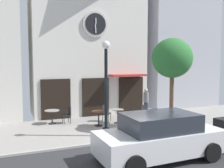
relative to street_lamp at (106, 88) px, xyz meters
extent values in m
cube|color=gray|center=(1.04, 1.60, -2.15)|extent=(26.28, 5.29, 0.05)
cube|color=#A8A5A0|center=(1.04, -1.03, -2.08)|extent=(26.28, 0.12, 0.08)
cube|color=silver|center=(0.94, 5.72, 2.01)|extent=(7.15, 2.95, 8.27)
cylinder|color=beige|center=(0.94, 4.19, 3.37)|extent=(1.53, 0.10, 1.53)
cylinder|color=black|center=(0.94, 4.13, 3.37)|extent=(1.25, 0.04, 1.25)
cube|color=beige|center=(0.94, 4.09, 3.55)|extent=(0.06, 0.03, 0.34)
cube|color=beige|center=(0.92, 4.09, 3.11)|extent=(0.10, 0.03, 0.54)
cube|color=black|center=(-1.44, 4.21, -0.97)|extent=(1.67, 0.10, 2.30)
cube|color=black|center=(0.94, 4.21, -0.97)|extent=(1.67, 0.10, 2.30)
cube|color=black|center=(3.32, 4.21, -0.97)|extent=(1.67, 0.10, 2.30)
cube|color=#B23333|center=(2.94, 3.90, 0.33)|extent=(2.29, 0.90, 0.12)
cube|color=#B2B2BC|center=(8.05, 6.49, 4.65)|extent=(5.44, 4.49, 13.54)
cylinder|color=black|center=(0.00, 0.00, -1.94)|extent=(0.32, 0.32, 0.36)
cylinder|color=black|center=(0.00, 0.00, -0.21)|extent=(0.14, 0.14, 3.82)
sphere|color=white|center=(0.00, 0.00, 1.88)|extent=(0.36, 0.36, 0.36)
cylinder|color=brown|center=(3.36, -0.10, -0.75)|extent=(0.20, 0.20, 2.75)
ellipsoid|color=#2D7033|center=(3.36, -0.10, 1.33)|extent=(2.00, 1.80, 1.90)
cylinder|color=black|center=(-1.85, 3.15, -1.77)|extent=(0.07, 0.07, 0.71)
cylinder|color=black|center=(-1.85, 3.15, -2.11)|extent=(0.40, 0.40, 0.03)
cylinder|color=gray|center=(-1.85, 3.15, -1.41)|extent=(0.78, 0.78, 0.03)
cylinder|color=black|center=(0.28, 1.78, -1.74)|extent=(0.07, 0.07, 0.76)
cylinder|color=black|center=(0.28, 1.78, -2.11)|extent=(0.40, 0.40, 0.03)
cylinder|color=brown|center=(0.28, 1.78, -1.37)|extent=(0.71, 0.71, 0.03)
cylinder|color=black|center=(1.41, 1.94, -1.75)|extent=(0.07, 0.07, 0.74)
cylinder|color=black|center=(1.41, 1.94, -2.11)|extent=(0.40, 0.40, 0.03)
cylinder|color=gray|center=(1.41, 1.94, -1.39)|extent=(0.63, 0.63, 0.03)
cylinder|color=black|center=(3.38, 1.11, -1.76)|extent=(0.07, 0.07, 0.72)
cylinder|color=black|center=(3.38, 1.11, -2.11)|extent=(0.40, 0.40, 0.03)
cylinder|color=black|center=(3.38, 1.11, -1.40)|extent=(0.79, 0.79, 0.03)
cube|color=black|center=(1.02, 2.57, -1.67)|extent=(0.57, 0.57, 0.04)
cube|color=black|center=(0.90, 2.70, -1.45)|extent=(0.29, 0.30, 0.45)
cylinder|color=black|center=(1.03, 2.33, -1.90)|extent=(0.03, 0.03, 0.45)
cylinder|color=black|center=(1.26, 2.58, -1.90)|extent=(0.03, 0.03, 0.45)
cylinder|color=black|center=(0.78, 2.57, -1.90)|extent=(0.03, 0.03, 0.45)
cylinder|color=black|center=(1.02, 2.81, -1.90)|extent=(0.03, 0.03, 0.45)
cube|color=black|center=(-1.12, 2.97, -1.67)|extent=(0.42, 0.42, 0.04)
cube|color=black|center=(-0.94, 2.98, -1.45)|extent=(0.06, 0.38, 0.45)
cylinder|color=black|center=(-1.30, 3.13, -1.90)|extent=(0.03, 0.03, 0.45)
cylinder|color=black|center=(-1.28, 2.79, -1.90)|extent=(0.03, 0.03, 0.45)
cylinder|color=black|center=(-0.96, 3.15, -1.90)|extent=(0.03, 0.03, 0.45)
cylinder|color=black|center=(-0.95, 2.81, -1.90)|extent=(0.03, 0.03, 0.45)
cube|color=black|center=(3.02, 1.76, -1.67)|extent=(0.53, 0.53, 0.04)
cube|color=black|center=(2.95, 1.92, -1.45)|extent=(0.36, 0.19, 0.45)
cylinder|color=black|center=(2.93, 1.53, -1.90)|extent=(0.03, 0.03, 0.45)
cylinder|color=black|center=(3.24, 1.67, -1.90)|extent=(0.03, 0.03, 0.45)
cylinder|color=black|center=(2.79, 1.85, -1.90)|extent=(0.03, 0.03, 0.45)
cylinder|color=black|center=(3.11, 1.98, -1.90)|extent=(0.03, 0.03, 0.45)
cube|color=black|center=(1.71, 1.23, -1.67)|extent=(0.56, 0.56, 0.04)
cube|color=black|center=(1.82, 1.08, -1.45)|extent=(0.33, 0.25, 0.45)
cylinder|color=black|center=(1.75, 1.47, -1.90)|extent=(0.03, 0.03, 0.45)
cylinder|color=black|center=(1.47, 1.27, -1.90)|extent=(0.03, 0.03, 0.45)
cylinder|color=black|center=(1.95, 1.19, -1.90)|extent=(0.03, 0.03, 0.45)
cylinder|color=black|center=(1.67, 0.99, -1.90)|extent=(0.03, 0.03, 0.45)
cube|color=black|center=(3.83, 0.49, -1.67)|extent=(0.56, 0.56, 0.04)
cube|color=black|center=(3.94, 0.35, -1.45)|extent=(0.33, 0.26, 0.45)
cylinder|color=black|center=(3.86, 0.73, -1.90)|extent=(0.03, 0.03, 0.45)
cylinder|color=black|center=(3.59, 0.53, -1.90)|extent=(0.03, 0.03, 0.45)
cylinder|color=black|center=(4.07, 0.46, -1.90)|extent=(0.03, 0.03, 0.45)
cylinder|color=black|center=(3.80, 0.26, -1.90)|extent=(0.03, 0.03, 0.45)
cylinder|color=#2D2D38|center=(3.71, 2.95, -1.70)|extent=(0.27, 0.27, 0.85)
cylinder|color=slate|center=(3.71, 2.95, -0.97)|extent=(0.33, 0.33, 0.60)
sphere|color=tan|center=(3.71, 2.95, -0.56)|extent=(0.22, 0.22, 0.22)
cube|color=white|center=(0.70, -3.21, -1.53)|extent=(4.32, 1.86, 0.75)
cube|color=#262B33|center=(0.70, -3.21, -0.87)|extent=(2.43, 1.62, 0.60)
cylinder|color=black|center=(2.13, -4.09, -1.80)|extent=(0.64, 0.23, 0.64)
cylinder|color=black|center=(2.10, -2.29, -1.80)|extent=(0.64, 0.23, 0.64)
cylinder|color=black|center=(-0.71, -4.13, -1.80)|extent=(0.64, 0.23, 0.64)
cylinder|color=black|center=(-0.73, -2.33, -1.80)|extent=(0.64, 0.23, 0.64)
camera|label=1|loc=(-3.98, -10.37, 1.14)|focal=41.06mm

